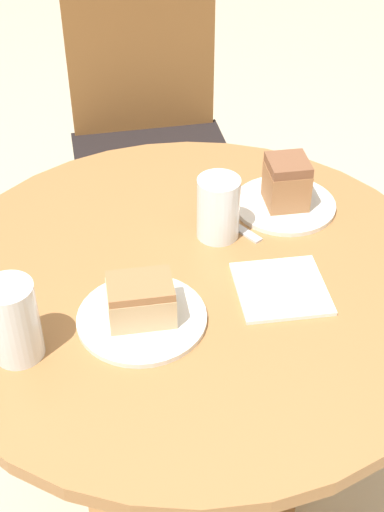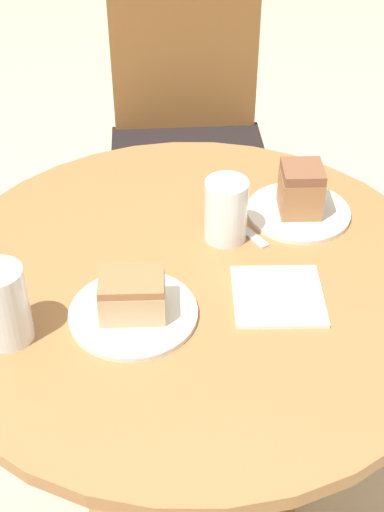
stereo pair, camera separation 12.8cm
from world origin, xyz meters
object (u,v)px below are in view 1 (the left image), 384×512
at_px(plate_near, 284,205).
at_px(cake_slice_far, 141,300).
at_px(plate_far, 142,318).
at_px(glass_lemonade, 218,211).
at_px(cake_slice_near, 287,182).
at_px(glass_water, 14,324).
at_px(chair, 149,128).

relative_size(plate_near, cake_slice_far, 1.84).
bearing_deg(plate_near, plate_far, -141.87).
height_order(plate_far, cake_slice_far, cake_slice_far).
relative_size(plate_far, glass_lemonade, 1.75).
xyz_separation_m(plate_near, cake_slice_near, (-0.00, 0.00, 0.06)).
height_order(glass_lemonade, glass_water, glass_water).
relative_size(glass_lemonade, glass_water, 0.90).
bearing_deg(plate_near, glass_water, -151.29).
xyz_separation_m(chair, cake_slice_far, (-0.18, -0.98, 0.22)).
distance_m(chair, glass_lemonade, 0.81).
relative_size(plate_near, cake_slice_near, 2.08).
bearing_deg(cake_slice_far, cake_slice_near, 38.13).
distance_m(plate_near, cake_slice_far, 0.44).
relative_size(chair, glass_lemonade, 8.03).
height_order(cake_slice_near, glass_water, glass_water).
relative_size(plate_far, glass_water, 1.57).
relative_size(cake_slice_far, glass_water, 0.82).
height_order(plate_near, glass_water, glass_water).
bearing_deg(glass_lemonade, cake_slice_far, -131.80).
bearing_deg(plate_near, chair, 103.06).
distance_m(cake_slice_near, glass_water, 0.63).
xyz_separation_m(glass_lemonade, glass_water, (-0.39, -0.24, 0.01)).
xyz_separation_m(plate_near, glass_lemonade, (-0.16, -0.06, 0.05)).
bearing_deg(glass_lemonade, cake_slice_near, 21.56).
height_order(chair, cake_slice_far, chair).
distance_m(chair, glass_water, 1.11).
xyz_separation_m(chair, plate_near, (0.17, -0.71, 0.18)).
distance_m(chair, plate_far, 1.02).
distance_m(plate_near, glass_lemonade, 0.18).
xyz_separation_m(plate_far, glass_lemonade, (0.19, 0.21, 0.05)).
relative_size(cake_slice_near, glass_water, 0.72).
distance_m(chair, cake_slice_far, 1.02).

